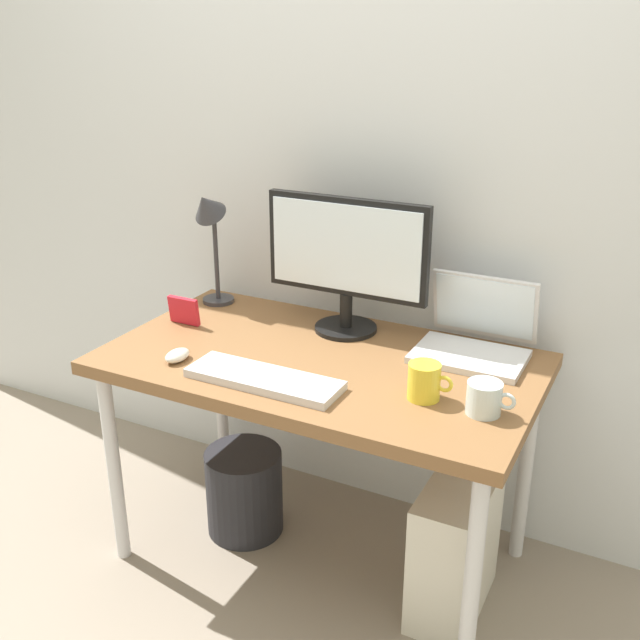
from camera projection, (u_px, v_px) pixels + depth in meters
name	position (u px, v px, depth m)	size (l,w,h in m)	color
ground_plane	(320.00, 554.00, 2.45)	(6.00, 6.00, 0.00)	gray
back_wall	(381.00, 138.00, 2.31)	(4.40, 0.04, 2.60)	silver
desk	(320.00, 377.00, 2.21)	(1.27, 0.71, 0.71)	brown
monitor	(346.00, 257.00, 2.29)	(0.53, 0.20, 0.43)	black
laptop	(476.00, 335.00, 2.19)	(0.32, 0.28, 0.23)	silver
desk_lamp	(209.00, 223.00, 2.48)	(0.11, 0.16, 0.42)	#333338
keyboard	(264.00, 379.00, 2.02)	(0.44, 0.14, 0.02)	silver
mouse	(177.00, 355.00, 2.16)	(0.06, 0.09, 0.03)	silver
coffee_mug	(425.00, 381.00, 1.93)	(0.12, 0.09, 0.10)	yellow
glass_cup	(485.00, 398.00, 1.86)	(0.12, 0.09, 0.08)	silver
photo_frame	(184.00, 311.00, 2.41)	(0.11, 0.02, 0.09)	red
computer_tower	(455.00, 547.00, 2.16)	(0.18, 0.36, 0.42)	silver
wastebasket	(244.00, 491.00, 2.52)	(0.26, 0.26, 0.30)	#232328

